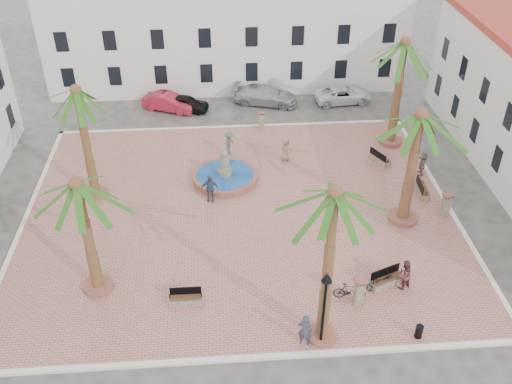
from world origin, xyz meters
TOP-DOWN VIEW (x-y plane):
  - ground at (0.00, 0.00)m, footprint 120.00×120.00m
  - plaza at (0.00, 0.00)m, footprint 26.00×22.00m
  - kerb_n at (0.00, 11.00)m, footprint 26.30×0.30m
  - kerb_s at (0.00, -11.00)m, footprint 26.30×0.30m
  - kerb_e at (13.00, 0.00)m, footprint 0.30×22.30m
  - kerb_w at (-13.00, 0.00)m, footprint 0.30×22.30m
  - building_north at (-0.00, 19.99)m, footprint 30.40×7.40m
  - fountain at (-0.78, 3.64)m, footprint 4.33×4.33m
  - palm_nw at (-9.08, 2.51)m, footprint 5.00×5.00m
  - palm_sw at (-7.66, -5.94)m, footprint 5.10×5.10m
  - palm_s at (3.36, -10.04)m, footprint 4.67×4.67m
  - palm_e at (9.76, -1.45)m, footprint 5.74×5.74m
  - palm_ne at (11.47, 7.66)m, footprint 5.57×5.57m
  - bench_s at (-3.09, -7.38)m, footprint 1.69×0.53m
  - bench_se at (7.32, -6.85)m, footprint 1.95×1.22m
  - bench_e at (11.75, 1.13)m, footprint 0.67×1.82m
  - bench_ne at (9.99, 5.05)m, footprint 1.24×1.77m
  - lamppost_s at (3.26, -10.40)m, footprint 0.48×0.48m
  - lamppost_e at (10.94, 1.99)m, footprint 0.40×0.40m
  - bollard_se at (5.55, -8.03)m, footprint 0.60×0.60m
  - bollard_n at (2.17, 10.40)m, footprint 0.50×0.50m
  - bollard_e at (12.40, -1.24)m, footprint 0.61×0.61m
  - litter_bin at (7.92, -10.40)m, footprint 0.36×0.36m
  - cyclist_a at (2.48, -10.40)m, footprint 0.77×0.62m
  - bicycle_a at (6.94, -7.05)m, footprint 1.80×1.11m
  - cyclist_b at (8.09, -7.10)m, footprint 1.06×0.97m
  - bicycle_b at (5.16, -7.70)m, footprint 1.73×0.78m
  - pedestrian_fountain_a at (3.50, 5.82)m, footprint 0.97×0.90m
  - pedestrian_fountain_b at (-1.79, 1.35)m, footprint 1.09×0.47m
  - pedestrian_north at (-0.36, 6.95)m, footprint 1.03×1.28m
  - pedestrian_east at (12.40, 3.38)m, footprint 0.71×1.59m
  - car_black at (-3.66, 14.25)m, footprint 4.05×2.49m
  - car_red at (-5.00, 14.41)m, footprint 4.55×3.05m
  - car_silver at (2.92, 14.99)m, footprint 5.64×3.50m
  - car_white at (9.37, 14.84)m, footprint 4.96×2.69m

SIDE VIEW (x-z plane):
  - ground at x=0.00m, z-range 0.00..0.00m
  - plaza at x=0.00m, z-range 0.00..0.15m
  - kerb_n at x=0.00m, z-range 0.00..0.16m
  - kerb_s at x=0.00m, z-range 0.00..0.16m
  - kerb_e at x=13.00m, z-range 0.00..0.16m
  - kerb_w at x=-13.00m, z-range 0.00..0.16m
  - bench_s at x=-3.09m, z-range -0.04..0.84m
  - bench_ne at x=9.99m, z-range -0.05..0.86m
  - bench_e at x=11.75m, z-range -0.06..0.89m
  - bench_se at x=7.32m, z-range -0.06..0.92m
  - fountain at x=-0.78m, z-range -0.66..1.57m
  - litter_bin at x=7.92m, z-range 0.15..0.86m
  - bicycle_a at x=6.94m, z-range 0.15..1.04m
  - car_black at x=-3.66m, z-range 0.00..1.29m
  - bicycle_b at x=5.16m, z-range 0.15..1.15m
  - car_white at x=9.37m, z-range 0.00..1.32m
  - car_red at x=-5.00m, z-range 0.00..1.42m
  - car_silver at x=2.92m, z-range 0.00..1.52m
  - bollard_n at x=2.17m, z-range 0.18..1.58m
  - bollard_e at x=12.40m, z-range 0.18..1.69m
  - bollard_se at x=5.55m, z-range 0.18..1.70m
  - pedestrian_east at x=12.40m, z-range 0.15..1.80m
  - pedestrian_fountain_a at x=3.50m, z-range 0.15..1.81m
  - pedestrian_north at x=-0.36m, z-range 0.15..1.88m
  - cyclist_b at x=8.09m, z-range 0.15..1.91m
  - pedestrian_fountain_b at x=-1.79m, z-range 0.15..1.99m
  - cyclist_a at x=2.48m, z-range 0.15..2.00m
  - lamppost_e at x=10.94m, z-range 0.79..4.43m
  - lamppost_s at x=3.26m, z-range 0.93..5.32m
  - building_north at x=0.00m, z-range 0.02..9.52m
  - palm_sw at x=-7.66m, z-range 2.43..9.31m
  - palm_e at x=9.76m, z-range 2.58..10.03m
  - palm_nw at x=-9.08m, z-range 2.79..10.43m
  - palm_ne at x=11.47m, z-range 2.88..10.92m
  - palm_s at x=3.36m, z-range 3.33..12.01m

